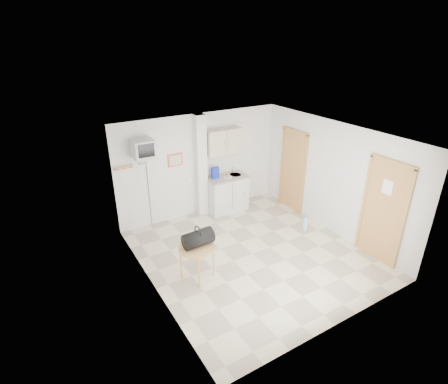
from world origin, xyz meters
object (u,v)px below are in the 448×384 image
crt_television (143,150)px  water_bottle (305,224)px  round_table (197,251)px  duffel_bag (198,238)px

crt_television → water_bottle: 4.00m
round_table → duffel_bag: duffel_bag is taller
water_bottle → round_table: bearing=-175.1°
round_table → water_bottle: size_ratio=2.11×
duffel_bag → water_bottle: size_ratio=1.76×
round_table → water_bottle: bearing=4.9°
crt_television → duffel_bag: bearing=-84.6°
crt_television → round_table: (0.15, -2.10, -1.36)m
crt_television → duffel_bag: (0.19, -2.07, -1.13)m
duffel_bag → water_bottle: bearing=1.0°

